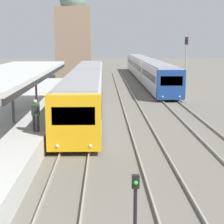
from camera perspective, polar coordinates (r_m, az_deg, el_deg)
The scene contains 7 objects.
platform_canopy at distance 21.63m, azimuth -14.98°, elevation 5.85°, with size 4.00×18.67×2.99m.
person_on_platform at distance 19.48m, azimuth -11.59°, elevation -0.08°, with size 0.40×0.40×1.66m.
train_near at distance 33.10m, azimuth -3.87°, elevation 4.04°, with size 2.70×30.41×3.18m.
train_far at distance 55.57m, azimuth 5.15°, elevation 6.68°, with size 2.64×42.08×3.13m.
signal_post_near at distance 10.24m, azimuth 3.57°, elevation -13.94°, with size 0.20×0.22×2.14m.
signal_mast_far at distance 36.54m, azimuth 11.18°, elevation 7.54°, with size 0.28×0.29×6.00m.
distant_domed_building at distance 56.70m, azimuth -5.86°, elevation 11.43°, with size 5.07×5.07×13.47m.
Camera 1 is at (1.43, -7.43, 5.57)m, focal length 60.00 mm.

